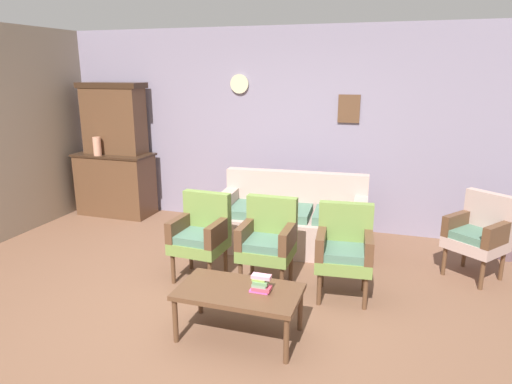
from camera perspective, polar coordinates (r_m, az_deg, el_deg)
name	(u,v)px	position (r m, az deg, el deg)	size (l,w,h in m)	color
ground_plane	(208,309)	(4.37, -6.02, -14.39)	(7.68, 7.68, 0.00)	brown
wall_back_with_decor	(282,129)	(6.34, 3.29, 7.91)	(6.40, 0.09, 2.70)	gray
side_cabinet	(116,184)	(7.21, -17.11, 0.97)	(1.16, 0.55, 0.93)	brown
cabinet_upper_hutch	(114,118)	(7.11, -17.36, 8.83)	(0.99, 0.38, 1.03)	brown
vase_on_cabinet	(97,146)	(7.03, -19.25, 5.42)	(0.12, 0.12, 0.27)	tan
floral_couch	(292,222)	(5.65, 4.51, -3.71)	(1.84, 0.92, 0.90)	tan
armchair_row_middle	(201,233)	(4.80, -6.88, -5.07)	(0.55, 0.52, 0.90)	olive
armchair_by_doorway	(268,239)	(4.60, 1.49, -5.86)	(0.52, 0.49, 0.90)	olive
armchair_near_cabinet	(344,247)	(4.47, 10.99, -6.81)	(0.57, 0.54, 0.90)	olive
wingback_chair_by_fireplace	(479,232)	(5.32, 26.14, -4.52)	(0.71, 0.71, 0.90)	tan
coffee_table	(239,294)	(3.80, -2.14, -12.68)	(1.00, 0.56, 0.42)	brown
book_stack_on_table	(261,284)	(3.72, 0.60, -11.43)	(0.17, 0.10, 0.14)	#DC4FAA
floor_vase_by_wall	(510,229)	(6.03, 29.14, -4.08)	(0.21, 0.21, 0.72)	#5F474E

